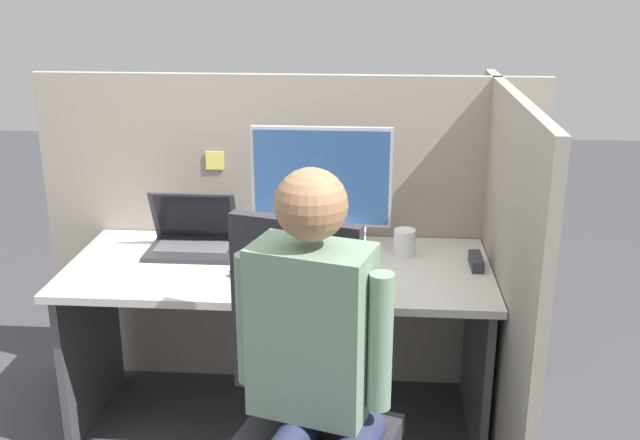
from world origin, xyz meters
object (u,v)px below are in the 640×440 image
at_px(laptop, 193,240).
at_px(coffee_mug, 404,242).
at_px(monitor, 322,181).
at_px(person, 316,361).
at_px(office_chair, 305,397).
at_px(stapler, 476,262).
at_px(carrot_toy, 372,289).
at_px(paper_box, 322,243).

xyz_separation_m(laptop, coffee_mug, (0.86, 0.02, 0.01)).
relative_size(monitor, laptop, 1.57).
bearing_deg(person, coffee_mug, 73.74).
relative_size(laptop, coffee_mug, 3.28).
distance_m(monitor, office_chair, 0.94).
relative_size(stapler, coffee_mug, 1.36).
height_order(laptop, person, person).
bearing_deg(laptop, carrot_toy, -27.45).
bearing_deg(laptop, office_chair, -55.63).
bearing_deg(stapler, monitor, 168.64).
distance_m(paper_box, laptop, 0.52).
bearing_deg(person, laptop, 121.62).
height_order(office_chair, person, person).
bearing_deg(carrot_toy, laptop, 152.55).
height_order(paper_box, stapler, paper_box).
relative_size(monitor, coffee_mug, 5.16).
bearing_deg(person, monitor, 93.21).
height_order(carrot_toy, office_chair, office_chair).
distance_m(stapler, coffee_mug, 0.30).
relative_size(monitor, office_chair, 0.52).
distance_m(laptop, carrot_toy, 0.83).
relative_size(monitor, person, 0.43).
xyz_separation_m(laptop, office_chair, (0.53, -0.77, -0.23)).
xyz_separation_m(monitor, carrot_toy, (0.21, -0.42, -0.28)).
distance_m(laptop, person, 1.10).
height_order(monitor, carrot_toy, monitor).
xyz_separation_m(stapler, carrot_toy, (-0.40, -0.29, -0.00)).
xyz_separation_m(office_chair, person, (0.05, -0.16, 0.22)).
xyz_separation_m(paper_box, person, (0.05, -0.97, 0.01)).
xyz_separation_m(monitor, office_chair, (0.01, -0.81, -0.48)).
bearing_deg(stapler, coffee_mug, 158.64).
distance_m(paper_box, carrot_toy, 0.46).
distance_m(person, coffee_mug, 1.00).
height_order(monitor, stapler, monitor).
xyz_separation_m(carrot_toy, coffee_mug, (0.12, 0.40, 0.03)).
height_order(stapler, office_chair, office_chair).
relative_size(paper_box, coffee_mug, 3.33).
bearing_deg(laptop, coffee_mug, 1.29).
distance_m(laptop, office_chair, 0.97).
relative_size(office_chair, person, 0.82).
xyz_separation_m(laptop, carrot_toy, (0.73, -0.38, -0.03)).
xyz_separation_m(paper_box, office_chair, (0.01, -0.81, -0.21)).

